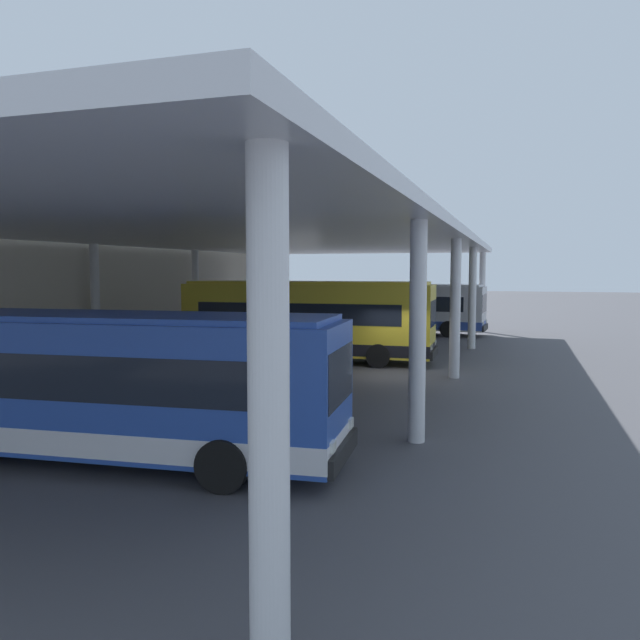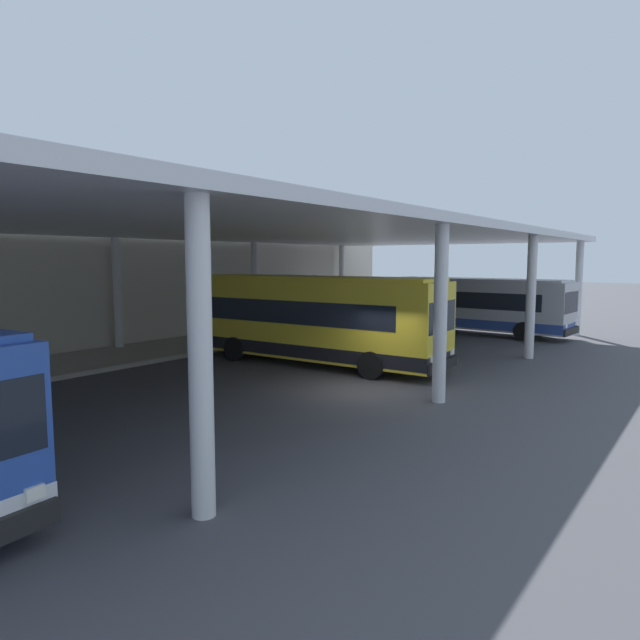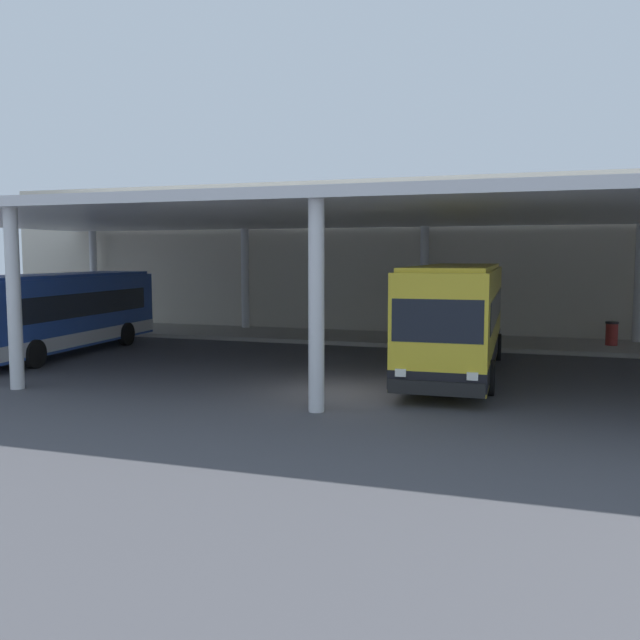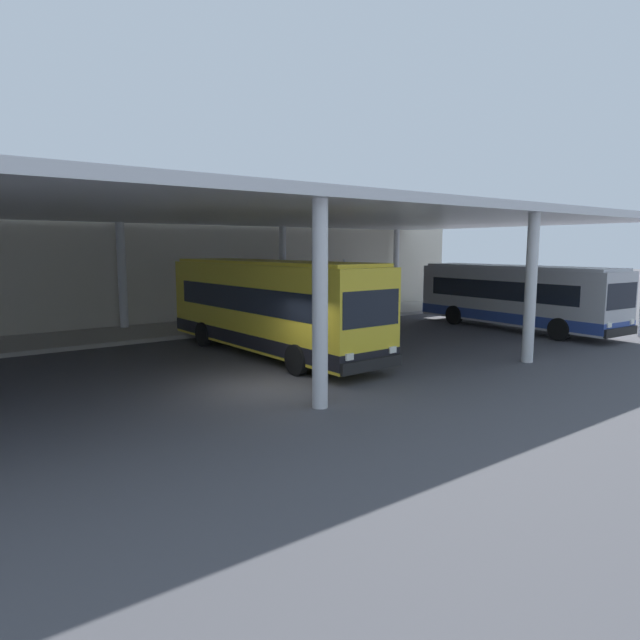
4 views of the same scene
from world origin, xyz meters
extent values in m
plane|color=#47474C|center=(0.00, 0.00, 0.00)|extent=(200.00, 200.00, 0.00)
cube|color=#A39E93|center=(0.00, 11.75, 0.09)|extent=(42.00, 4.50, 0.18)
cube|color=beige|center=(0.00, 15.00, 3.82)|extent=(48.00, 1.60, 7.65)
cube|color=silver|center=(0.00, 5.50, 5.40)|extent=(40.00, 17.00, 0.30)
cylinder|color=silver|center=(-18.50, 13.50, 2.62)|extent=(0.40, 0.40, 5.25)
cylinder|color=silver|center=(-9.25, -2.50, 2.62)|extent=(0.40, 0.40, 5.25)
cylinder|color=silver|center=(-9.25, 13.50, 2.62)|extent=(0.40, 0.40, 5.25)
cylinder|color=silver|center=(0.00, -2.50, 2.62)|extent=(0.40, 0.40, 5.25)
cylinder|color=silver|center=(0.00, 13.50, 2.62)|extent=(0.40, 0.40, 5.25)
cylinder|color=silver|center=(9.25, 13.50, 2.62)|extent=(0.40, 0.40, 5.25)
cube|color=#284CA8|center=(-12.78, 3.68, 1.70)|extent=(3.27, 10.56, 2.70)
cube|color=silver|center=(-12.78, 3.68, 0.70)|extent=(3.29, 10.58, 0.50)
cube|color=black|center=(-12.79, 3.83, 2.00)|extent=(3.17, 8.69, 0.90)
cube|color=#2A50B0|center=(-12.78, 3.68, 3.11)|extent=(3.04, 10.13, 0.12)
cylinder|color=black|center=(-11.31, 0.56, 0.50)|extent=(0.35, 1.02, 1.00)
cylinder|color=black|center=(-14.21, 6.44, 0.50)|extent=(0.35, 1.02, 1.00)
cylinder|color=black|center=(-11.77, 6.63, 0.50)|extent=(0.35, 1.02, 1.00)
cube|color=yellow|center=(2.64, 4.27, 1.90)|extent=(2.83, 11.27, 3.10)
cube|color=black|center=(2.64, 4.27, 0.70)|extent=(2.85, 11.29, 0.50)
cube|color=black|center=(2.63, 4.42, 2.20)|extent=(2.81, 9.25, 0.90)
cube|color=black|center=(2.80, -1.28, 2.25)|extent=(2.30, 0.19, 1.10)
cube|color=black|center=(2.80, -1.37, 0.55)|extent=(2.45, 0.23, 0.36)
cube|color=yellow|center=(2.64, 4.27, 3.51)|extent=(2.61, 10.81, 0.12)
cube|color=yellow|center=(2.80, -1.25, 3.27)|extent=(1.75, 0.17, 0.28)
cube|color=white|center=(1.90, -1.39, 0.90)|extent=(0.28, 0.09, 0.20)
cube|color=white|center=(3.70, -1.33, 0.90)|extent=(0.28, 0.09, 0.20)
cylinder|color=black|center=(1.51, 0.76, 0.50)|extent=(0.31, 1.01, 1.00)
cylinder|color=black|center=(3.96, 0.83, 0.50)|extent=(0.31, 1.01, 1.00)
cylinder|color=black|center=(1.32, 7.31, 0.50)|extent=(0.31, 1.01, 1.00)
cylinder|color=black|center=(3.77, 7.38, 0.50)|extent=(0.31, 1.01, 1.00)
cylinder|color=maroon|center=(8.10, 11.87, 0.63)|extent=(0.48, 0.48, 0.90)
cylinder|color=black|center=(8.10, 11.87, 1.12)|extent=(0.52, 0.52, 0.08)
camera|label=1|loc=(-23.91, -4.72, 4.09)|focal=35.16mm
camera|label=2|loc=(-15.25, -9.29, 4.22)|focal=31.34mm
camera|label=3|loc=(5.25, -18.12, 3.89)|focal=37.65mm
camera|label=4|loc=(-8.07, -13.28, 4.07)|focal=30.46mm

